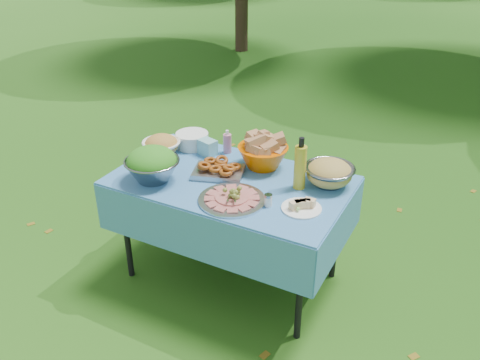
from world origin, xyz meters
The scene contains 14 objects.
ground centered at (0.00, 0.00, 0.00)m, with size 80.00×80.00×0.00m, color #0E370A.
picnic_table centered at (0.00, 0.00, 0.38)m, with size 1.46×0.86×0.76m, color #79B9E8.
salad_bowl centered at (-0.42, -0.23, 0.87)m, with size 0.34×0.34×0.22m, color gray, non-canonical shape.
pasta_bowl_white centered at (-0.59, 0.10, 0.83)m, with size 0.25×0.25×0.14m, color white, non-canonical shape.
plate_stack centered at (-0.48, 0.30, 0.81)m, with size 0.23×0.23×0.10m, color white.
wipes_box centered at (-0.31, 0.24, 0.81)m, with size 0.12×0.09×0.11m, color #80C9CF.
sanitizer_bottle centered at (-0.21, 0.34, 0.84)m, with size 0.06×0.06×0.16m, color pink.
bread_bowl centered at (0.10, 0.26, 0.87)m, with size 0.33×0.33×0.22m, color #E05A00, non-canonical shape.
pasta_bowl_steel centered at (0.56, 0.23, 0.84)m, with size 0.31×0.31×0.16m, color gray, non-canonical shape.
fried_tray centered at (-0.10, 0.02, 0.80)m, with size 0.31×0.22×0.07m, color #A6A6AA.
charcuterie_platter centered at (0.13, -0.22, 0.81)m, with size 0.39×0.39×0.09m, color #B9BCC2.
oil_bottle centered at (0.42, 0.11, 0.93)m, with size 0.07×0.07×0.33m, color gold.
cheese_plate centered at (0.52, -0.12, 0.79)m, with size 0.23×0.23×0.06m, color white.
shaker centered at (0.34, -0.18, 0.80)m, with size 0.05×0.05×0.07m, color white.
Camera 1 is at (1.35, -2.44, 2.28)m, focal length 38.00 mm.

